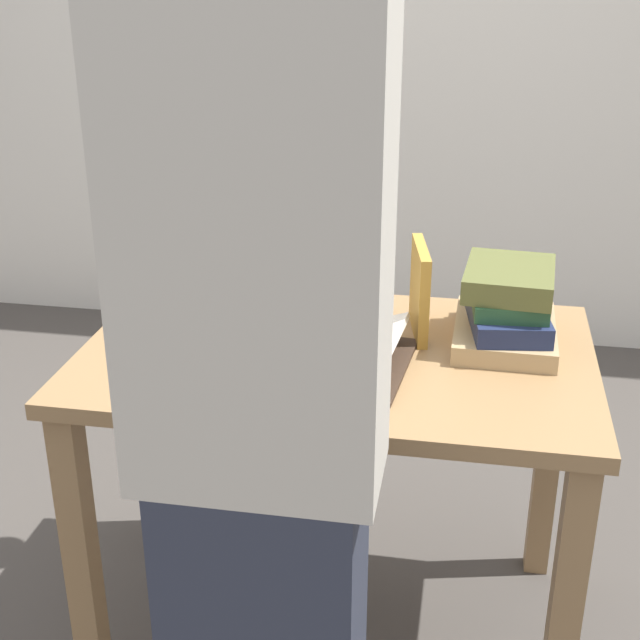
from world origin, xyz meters
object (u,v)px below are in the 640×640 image
(book_stack_tall, at_px, (507,309))
(book_standing_upright, at_px, (420,290))
(reading_lamp, at_px, (172,156))
(person_reader, at_px, (260,448))
(coffee_mug, at_px, (220,330))
(open_book, at_px, (307,351))

(book_stack_tall, height_order, book_standing_upright, book_standing_upright)
(book_standing_upright, xyz_separation_m, reading_lamp, (-0.59, 0.09, 0.26))
(person_reader, bearing_deg, coffee_mug, -68.19)
(book_stack_tall, distance_m, reading_lamp, 0.84)
(open_book, relative_size, book_standing_upright, 2.23)
(open_book, relative_size, person_reader, 0.26)
(book_stack_tall, relative_size, person_reader, 0.17)
(reading_lamp, height_order, person_reader, person_reader)
(coffee_mug, bearing_deg, reading_lamp, 123.51)
(open_book, relative_size, reading_lamp, 0.96)
(coffee_mug, bearing_deg, book_stack_tall, 14.50)
(book_standing_upright, relative_size, reading_lamp, 0.43)
(reading_lamp, xyz_separation_m, person_reader, (0.41, -0.86, -0.22))
(open_book, height_order, book_stack_tall, book_stack_tall)
(book_standing_upright, bearing_deg, book_stack_tall, -16.81)
(book_stack_tall, height_order, person_reader, person_reader)
(open_book, xyz_separation_m, book_stack_tall, (0.41, 0.17, 0.06))
(reading_lamp, relative_size, person_reader, 0.27)
(coffee_mug, bearing_deg, book_standing_upright, 23.36)
(book_stack_tall, relative_size, reading_lamp, 0.64)
(coffee_mug, bearing_deg, person_reader, -68.19)
(book_standing_upright, distance_m, coffee_mug, 0.46)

